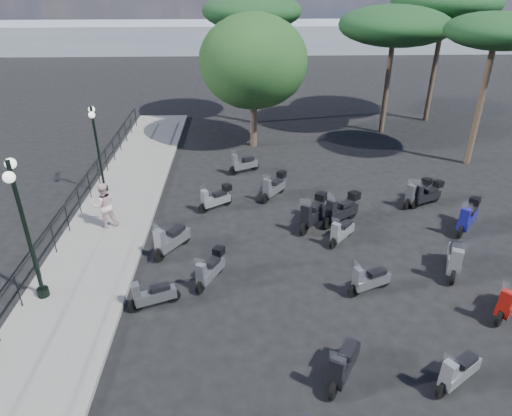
{
  "coord_description": "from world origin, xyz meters",
  "views": [
    {
      "loc": [
        -1.59,
        -10.91,
        8.58
      ],
      "look_at": [
        -1.09,
        3.05,
        1.2
      ],
      "focal_mm": 32.0,
      "sensor_mm": 36.0,
      "label": 1
    }
  ],
  "objects_px": {
    "scooter_4": "(244,164)",
    "pine_1": "(446,3)",
    "lamp_post_1": "(24,224)",
    "scooter_19": "(509,301)",
    "scooter_10": "(216,199)",
    "lamp_post_2": "(97,144)",
    "scooter_17": "(458,372)",
    "pedestrian_far": "(104,205)",
    "scooter_26": "(417,194)",
    "scooter_9": "(274,187)",
    "scooter_15": "(342,210)",
    "scooter_14": "(341,232)",
    "scooter_24": "(454,259)",
    "scooter_25": "(468,217)",
    "pine_2": "(252,12)",
    "scooter_3": "(171,240)",
    "scooter_20": "(427,195)",
    "pine_0": "(395,26)",
    "pine_3": "(497,32)",
    "scooter_18": "(369,280)",
    "broadleaf_tree": "(253,62)",
    "scooter_7": "(210,270)",
    "scooter_13": "(343,364)",
    "scooter_8": "(313,213)",
    "scooter_2": "(153,295)"
  },
  "relations": [
    {
      "from": "pine_1",
      "to": "scooter_26",
      "type": "bearing_deg",
      "value": -111.98
    },
    {
      "from": "scooter_20",
      "to": "scooter_15",
      "type": "bearing_deg",
      "value": 82.33
    },
    {
      "from": "scooter_14",
      "to": "scooter_24",
      "type": "xyz_separation_m",
      "value": [
        3.15,
        -1.94,
        0.1
      ]
    },
    {
      "from": "scooter_3",
      "to": "pine_2",
      "type": "distance_m",
      "value": 16.08
    },
    {
      "from": "scooter_10",
      "to": "scooter_2",
      "type": "bearing_deg",
      "value": 130.96
    },
    {
      "from": "scooter_4",
      "to": "scooter_14",
      "type": "relative_size",
      "value": 1.22
    },
    {
      "from": "scooter_18",
      "to": "broadleaf_tree",
      "type": "distance_m",
      "value": 13.71
    },
    {
      "from": "scooter_8",
      "to": "scooter_18",
      "type": "distance_m",
      "value": 4.08
    },
    {
      "from": "scooter_3",
      "to": "scooter_15",
      "type": "distance_m",
      "value": 6.39
    },
    {
      "from": "scooter_19",
      "to": "broadleaf_tree",
      "type": "bearing_deg",
      "value": -18.53
    },
    {
      "from": "scooter_14",
      "to": "pine_1",
      "type": "distance_m",
      "value": 17.64
    },
    {
      "from": "scooter_4",
      "to": "pine_1",
      "type": "height_order",
      "value": "pine_1"
    },
    {
      "from": "lamp_post_2",
      "to": "scooter_25",
      "type": "height_order",
      "value": "lamp_post_2"
    },
    {
      "from": "scooter_4",
      "to": "scooter_18",
      "type": "xyz_separation_m",
      "value": [
        3.61,
        -9.07,
        -0.01
      ]
    },
    {
      "from": "scooter_7",
      "to": "pine_3",
      "type": "xyz_separation_m",
      "value": [
        12.17,
        9.2,
        5.65
      ]
    },
    {
      "from": "scooter_9",
      "to": "scooter_24",
      "type": "distance_m",
      "value": 7.64
    },
    {
      "from": "scooter_4",
      "to": "scooter_7",
      "type": "xyz_separation_m",
      "value": [
        -1.11,
        -8.42,
        0.03
      ]
    },
    {
      "from": "lamp_post_1",
      "to": "pine_0",
      "type": "height_order",
      "value": "pine_0"
    },
    {
      "from": "scooter_18",
      "to": "scooter_20",
      "type": "distance_m",
      "value": 6.64
    },
    {
      "from": "scooter_13",
      "to": "scooter_18",
      "type": "distance_m",
      "value": 3.52
    },
    {
      "from": "lamp_post_2",
      "to": "scooter_17",
      "type": "height_order",
      "value": "lamp_post_2"
    },
    {
      "from": "pine_3",
      "to": "scooter_7",
      "type": "bearing_deg",
      "value": -142.9
    },
    {
      "from": "lamp_post_1",
      "to": "pine_1",
      "type": "relative_size",
      "value": 0.53
    },
    {
      "from": "scooter_9",
      "to": "pedestrian_far",
      "type": "bearing_deg",
      "value": 57.68
    },
    {
      "from": "scooter_15",
      "to": "scooter_14",
      "type": "bearing_deg",
      "value": 131.99
    },
    {
      "from": "pine_0",
      "to": "scooter_4",
      "type": "bearing_deg",
      "value": -144.86
    },
    {
      "from": "scooter_25",
      "to": "pine_2",
      "type": "relative_size",
      "value": 0.2
    },
    {
      "from": "scooter_4",
      "to": "pine_1",
      "type": "distance_m",
      "value": 15.45
    },
    {
      "from": "scooter_9",
      "to": "scooter_25",
      "type": "relative_size",
      "value": 0.93
    },
    {
      "from": "scooter_15",
      "to": "scooter_3",
      "type": "bearing_deg",
      "value": 69.85
    },
    {
      "from": "pine_3",
      "to": "broadleaf_tree",
      "type": "bearing_deg",
      "value": 164.47
    },
    {
      "from": "pedestrian_far",
      "to": "scooter_17",
      "type": "bearing_deg",
      "value": 119.24
    },
    {
      "from": "scooter_8",
      "to": "broadleaf_tree",
      "type": "relative_size",
      "value": 0.24
    },
    {
      "from": "pine_1",
      "to": "pine_3",
      "type": "distance_m",
      "value": 7.21
    },
    {
      "from": "scooter_13",
      "to": "scooter_15",
      "type": "xyz_separation_m",
      "value": [
        1.46,
        7.38,
        0.07
      ]
    },
    {
      "from": "lamp_post_1",
      "to": "scooter_26",
      "type": "distance_m",
      "value": 14.21
    },
    {
      "from": "pedestrian_far",
      "to": "scooter_26",
      "type": "relative_size",
      "value": 1.24
    },
    {
      "from": "lamp_post_2",
      "to": "pine_0",
      "type": "xyz_separation_m",
      "value": [
        14.1,
        7.77,
        3.62
      ]
    },
    {
      "from": "scooter_9",
      "to": "pine_1",
      "type": "distance_m",
      "value": 16.14
    },
    {
      "from": "scooter_9",
      "to": "scooter_4",
      "type": "bearing_deg",
      "value": -28.26
    },
    {
      "from": "scooter_4",
      "to": "scooter_10",
      "type": "distance_m",
      "value": 3.78
    },
    {
      "from": "scooter_10",
      "to": "scooter_19",
      "type": "bearing_deg",
      "value": -163.03
    },
    {
      "from": "pine_0",
      "to": "pine_3",
      "type": "relative_size",
      "value": 0.99
    },
    {
      "from": "scooter_7",
      "to": "scooter_13",
      "type": "relative_size",
      "value": 0.93
    },
    {
      "from": "scooter_3",
      "to": "scooter_13",
      "type": "bearing_deg",
      "value": 164.27
    },
    {
      "from": "lamp_post_1",
      "to": "scooter_19",
      "type": "distance_m",
      "value": 13.3
    },
    {
      "from": "scooter_24",
      "to": "pine_0",
      "type": "xyz_separation_m",
      "value": [
        1.65,
        13.94,
        5.33
      ]
    },
    {
      "from": "scooter_17",
      "to": "pine_1",
      "type": "bearing_deg",
      "value": -52.57
    },
    {
      "from": "lamp_post_2",
      "to": "scooter_9",
      "type": "xyz_separation_m",
      "value": [
        7.18,
        -0.64,
        -1.74
      ]
    },
    {
      "from": "scooter_8",
      "to": "scooter_25",
      "type": "relative_size",
      "value": 1.1
    }
  ]
}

